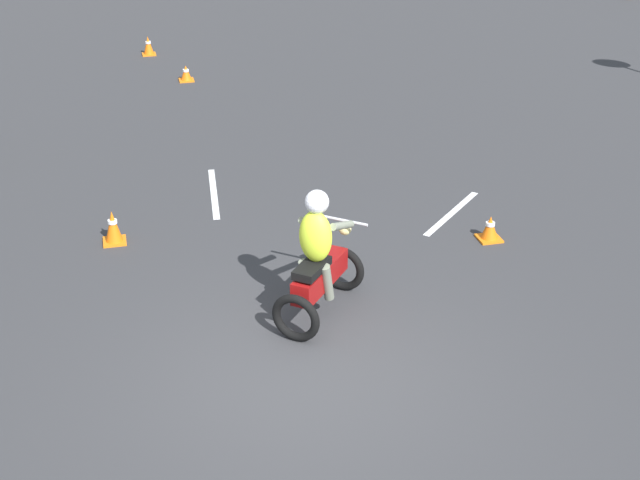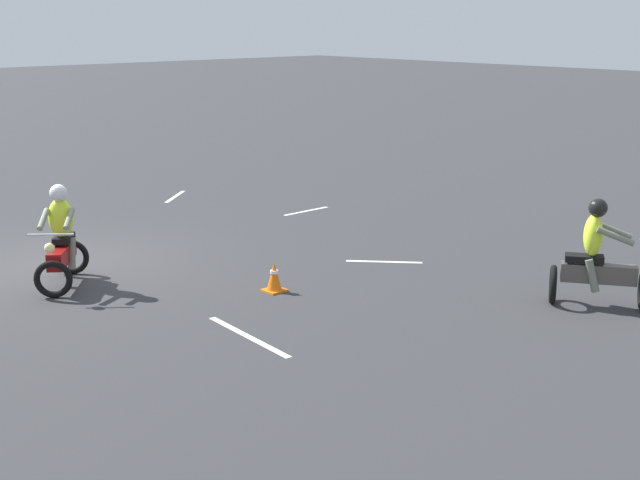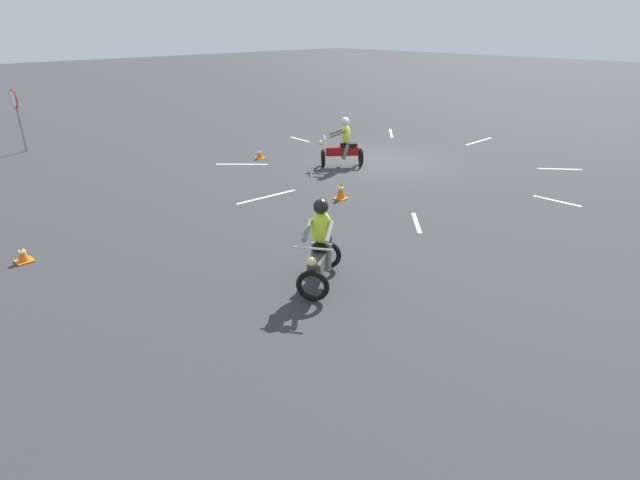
# 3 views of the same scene
# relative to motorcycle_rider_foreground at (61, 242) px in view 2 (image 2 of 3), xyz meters

# --- Properties ---
(ground_plane) EXTENTS (120.00, 120.00, 0.00)m
(ground_plane) POSITION_rel_motorcycle_rider_foreground_xyz_m (-0.44, -1.28, -0.73)
(ground_plane) COLOR #333335
(motorcycle_rider_foreground) EXTENTS (1.34, 1.47, 1.66)m
(motorcycle_rider_foreground) POSITION_rel_motorcycle_rider_foreground_xyz_m (0.00, 0.00, 0.00)
(motorcycle_rider_foreground) COLOR black
(motorcycle_rider_foreground) RESTS_ON ground
(motorcycle_rider_background) EXTENTS (1.29, 1.49, 1.66)m
(motorcycle_rider_background) POSITION_rel_motorcycle_rider_foreground_xyz_m (-5.45, 6.38, 0.00)
(motorcycle_rider_background) COLOR black
(motorcycle_rider_background) RESTS_ON ground
(traffic_cone_mid_center) EXTENTS (0.32, 0.32, 0.48)m
(traffic_cone_mid_center) POSITION_rel_motorcycle_rider_foreground_xyz_m (-2.34, 2.56, -0.49)
(traffic_cone_mid_center) COLOR orange
(traffic_cone_mid_center) RESTS_ON ground
(lane_stripe_n) EXTENTS (0.27, 1.96, 0.01)m
(lane_stripe_n) POSITION_rel_motorcycle_rider_foreground_xyz_m (-0.76, 3.93, -0.72)
(lane_stripe_n) COLOR silver
(lane_stripe_n) RESTS_ON ground
(lane_stripe_nw) EXTENTS (0.99, 1.07, 0.01)m
(lane_stripe_nw) POSITION_rel_motorcycle_rider_foreground_xyz_m (-4.89, 2.52, -0.72)
(lane_stripe_nw) COLOR silver
(lane_stripe_nw) RESTS_ON ground
(lane_stripe_w) EXTENTS (1.30, 0.13, 0.01)m
(lane_stripe_w) POSITION_rel_motorcycle_rider_foreground_xyz_m (-6.64, -1.60, -0.72)
(lane_stripe_w) COLOR silver
(lane_stripe_w) RESTS_ON ground
(lane_stripe_sw) EXTENTS (1.16, 1.01, 0.01)m
(lane_stripe_sw) POSITION_rel_motorcycle_rider_foreground_xyz_m (-5.35, -4.97, -0.72)
(lane_stripe_sw) COLOR silver
(lane_stripe_sw) RESTS_ON ground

